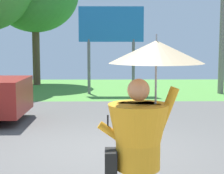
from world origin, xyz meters
TOP-DOWN VIEW (x-y plane):
  - ground_plane at (0.00, 2.95)m, footprint 40.00×22.00m
  - monk_pedestrian at (0.44, -3.42)m, footprint 1.04×0.92m
  - utility_pole at (4.75, 8.09)m, footprint 1.80×0.24m
  - roadside_billboard at (0.26, 8.06)m, footprint 2.60×0.12m

SIDE VIEW (x-z plane):
  - ground_plane at x=0.00m, z-range -0.15..0.05m
  - monk_pedestrian at x=0.44m, z-range 0.00..2.13m
  - roadside_billboard at x=0.26m, z-range 0.80..4.30m
  - utility_pole at x=4.75m, z-range 0.17..6.83m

